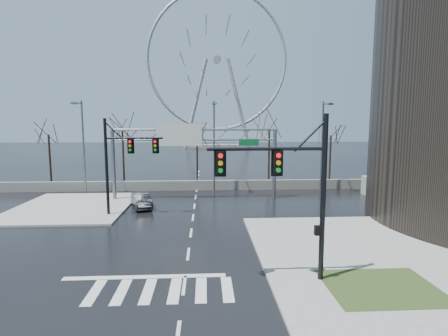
{
  "coord_description": "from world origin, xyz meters",
  "views": [
    {
      "loc": [
        1.02,
        -19.66,
        7.51
      ],
      "look_at": [
        2.54,
        8.31,
        4.0
      ],
      "focal_mm": 28.0,
      "sensor_mm": 36.0,
      "label": 1
    }
  ],
  "objects": [
    {
      "name": "tree_right",
      "position": [
        9.0,
        23.5,
        6.22
      ],
      "size": [
        3.9,
        3.9,
        7.8
      ],
      "color": "black",
      "rests_on": "ground"
    },
    {
      "name": "sign_gantry",
      "position": [
        -0.38,
        14.96,
        5.18
      ],
      "size": [
        16.36,
        0.4,
        7.6
      ],
      "color": "slate",
      "rests_on": "ground"
    },
    {
      "name": "ferris_wheel",
      "position": [
        5.0,
        95.0,
        26.13
      ],
      "size": [
        45.0,
        6.0,
        50.91
      ],
      "color": "gray",
      "rests_on": "ground"
    },
    {
      "name": "signal_mast_far",
      "position": [
        -5.87,
        8.96,
        4.83
      ],
      "size": [
        4.72,
        0.41,
        8.0
      ],
      "color": "black",
      "rests_on": "ground"
    },
    {
      "name": "sidewalk_far",
      "position": [
        -11.0,
        12.0,
        0.07
      ],
      "size": [
        10.0,
        12.0,
        0.15
      ],
      "primitive_type": "cube",
      "color": "gray",
      "rests_on": "ground"
    },
    {
      "name": "streetlight_left",
      "position": [
        -12.0,
        18.16,
        5.89
      ],
      "size": [
        0.5,
        2.55,
        10.0
      ],
      "color": "slate",
      "rests_on": "ground"
    },
    {
      "name": "tree_far_left",
      "position": [
        -18.0,
        24.0,
        5.57
      ],
      "size": [
        3.5,
        3.5,
        7.0
      ],
      "color": "black",
      "rests_on": "ground"
    },
    {
      "name": "barrier_wall",
      "position": [
        0.0,
        20.0,
        0.55
      ],
      "size": [
        52.0,
        0.5,
        1.1
      ],
      "primitive_type": "cube",
      "color": "slate",
      "rests_on": "ground"
    },
    {
      "name": "ground",
      "position": [
        0.0,
        0.0,
        0.0
      ],
      "size": [
        260.0,
        260.0,
        0.0
      ],
      "primitive_type": "plane",
      "color": "black",
      "rests_on": "ground"
    },
    {
      "name": "streetlight_mid",
      "position": [
        2.0,
        18.16,
        5.89
      ],
      "size": [
        0.5,
        2.55,
        10.0
      ],
      "color": "slate",
      "rests_on": "ground"
    },
    {
      "name": "streetlight_right",
      "position": [
        14.0,
        18.16,
        5.89
      ],
      "size": [
        0.5,
        2.55,
        10.0
      ],
      "color": "slate",
      "rests_on": "ground"
    },
    {
      "name": "tree_center",
      "position": [
        0.0,
        24.5,
        5.17
      ],
      "size": [
        3.25,
        3.25,
        6.5
      ],
      "color": "black",
      "rests_on": "ground"
    },
    {
      "name": "tree_far_right",
      "position": [
        17.0,
        24.0,
        5.41
      ],
      "size": [
        3.4,
        3.4,
        6.8
      ],
      "color": "black",
      "rests_on": "ground"
    },
    {
      "name": "sidewalk_right_ext",
      "position": [
        10.0,
        2.0,
        0.07
      ],
      "size": [
        12.0,
        10.0,
        0.15
      ],
      "primitive_type": "cube",
      "color": "gray",
      "rests_on": "ground"
    },
    {
      "name": "tree_left",
      "position": [
        -9.0,
        23.5,
        5.98
      ],
      "size": [
        3.75,
        3.75,
        7.5
      ],
      "color": "black",
      "rests_on": "ground"
    },
    {
      "name": "signal_mast_near",
      "position": [
        5.14,
        -4.04,
        4.87
      ],
      "size": [
        5.52,
        0.41,
        8.0
      ],
      "color": "black",
      "rests_on": "ground"
    },
    {
      "name": "grass_strip",
      "position": [
        9.0,
        -5.0,
        0.15
      ],
      "size": [
        5.0,
        4.0,
        0.02
      ],
      "primitive_type": "cube",
      "color": "#273918",
      "rests_on": "sidewalk_near"
    },
    {
      "name": "car",
      "position": [
        -4.77,
        11.68,
        0.67
      ],
      "size": [
        2.66,
        4.3,
        1.34
      ],
      "primitive_type": "imported",
      "rotation": [
        0.0,
        0.0,
        0.33
      ],
      "color": "black",
      "rests_on": "ground"
    }
  ]
}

